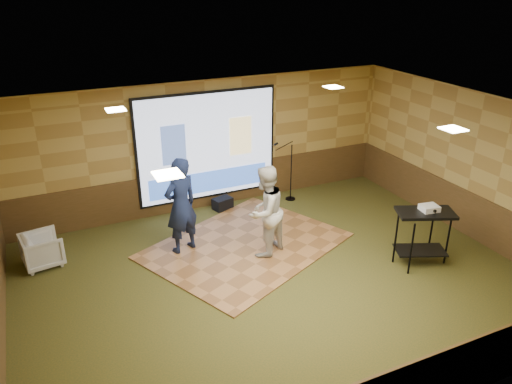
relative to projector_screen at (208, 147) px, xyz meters
name	(u,v)px	position (x,y,z in m)	size (l,w,h in m)	color
ground	(275,279)	(0.00, -3.44, -1.47)	(9.00, 9.00, 0.00)	#323B1B
room_shell	(277,172)	(0.00, -3.44, 0.62)	(9.04, 7.04, 3.02)	tan
wainscot_back	(209,187)	(0.00, 0.04, -1.00)	(9.00, 0.04, 0.95)	#473417
wainscot_right	(463,211)	(4.48, -3.44, -1.00)	(0.04, 7.00, 0.95)	#473417
projector_screen	(208,147)	(0.00, 0.00, 0.00)	(3.32, 0.06, 2.52)	black
downlight_nw	(116,110)	(-2.20, -1.64, 1.50)	(0.32, 0.32, 0.02)	#FDECBE
downlight_ne	(333,87)	(2.20, -1.64, 1.50)	(0.32, 0.32, 0.02)	#FDECBE
downlight_sw	(168,174)	(-2.20, -4.94, 1.50)	(0.32, 0.32, 0.02)	#FDECBE
downlight_se	(453,129)	(2.20, -4.94, 1.50)	(0.32, 0.32, 0.02)	#FDECBE
dance_floor	(246,245)	(0.00, -2.12, -1.46)	(3.74, 2.85, 0.03)	#A66E3D
player_left	(181,206)	(-1.20, -1.76, -0.47)	(0.71, 0.47, 1.95)	#162045
player_right	(265,211)	(0.22, -2.55, -0.54)	(0.89, 0.69, 1.82)	beige
av_table	(424,226)	(2.78, -4.09, -0.68)	(1.04, 0.55, 1.09)	black
projector	(429,208)	(2.85, -4.08, -0.33)	(0.32, 0.26, 0.11)	white
mic_stand	(289,181)	(1.87, -0.46, -0.98)	(0.60, 0.24, 1.52)	black
banquet_chair	(42,250)	(-3.77, -1.14, -1.15)	(0.68, 0.70, 0.64)	gray
duffel_bag	(223,203)	(0.21, -0.27, -1.34)	(0.44, 0.29, 0.27)	black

